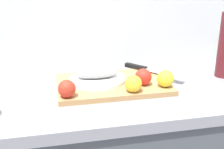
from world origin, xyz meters
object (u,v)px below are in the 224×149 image
cutting_board (112,84)px  chef_knife (146,69)px  lemon_0 (166,79)px  white_plate (97,79)px  fish_fillet (97,73)px

cutting_board → chef_knife: 0.20m
cutting_board → lemon_0: lemon_0 is taller
cutting_board → lemon_0: (0.19, -0.10, 0.04)m
white_plate → lemon_0: bearing=-25.0°
fish_fillet → chef_knife: 0.25m
white_plate → lemon_0: 0.27m
chef_knife → lemon_0: 0.20m
fish_fillet → chef_knife: (0.23, 0.08, -0.02)m
white_plate → fish_fillet: 0.03m
cutting_board → lemon_0: bearing=-27.1°
fish_fillet → lemon_0: bearing=-25.0°
white_plate → fish_fillet: bearing=0.0°
cutting_board → chef_knife: bearing=30.0°
cutting_board → white_plate: (-0.06, 0.02, 0.02)m
white_plate → chef_knife: (0.23, 0.08, 0.00)m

